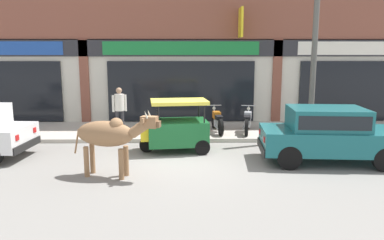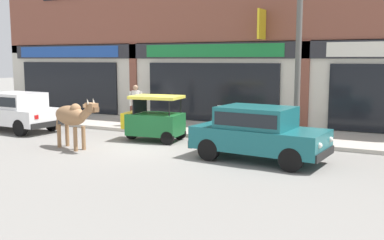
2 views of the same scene
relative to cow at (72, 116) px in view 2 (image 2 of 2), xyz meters
name	(u,v)px [view 2 (image 2 of 2)]	position (x,y,z in m)	size (l,w,h in m)	color
ground_plane	(138,147)	(1.58, 1.13, -1.01)	(90.00, 90.00, 0.00)	gray
sidewalk	(193,128)	(1.58, 4.93, -0.94)	(19.00, 3.20, 0.13)	#B7AFA3
shop_building	(214,7)	(1.59, 6.79, 3.82)	(23.00, 1.40, 10.05)	brown
cow	(72,116)	(0.00, 0.00, 0.00)	(2.11, 0.89, 1.61)	#936B47
car_0	(258,131)	(5.50, 1.08, -0.19)	(3.71, 1.89, 1.46)	black
car_1	(16,110)	(-4.28, 1.65, -0.19)	(3.69, 1.80, 1.46)	black
auto_rickshaw	(154,121)	(1.45, 2.29, -0.35)	(2.06, 1.36, 1.52)	black
motorcycle_0	(219,120)	(2.87, 4.45, -0.49)	(0.52, 1.81, 0.88)	black
motorcycle_1	(245,123)	(3.92, 4.36, -0.49)	(0.65, 1.79, 0.88)	black
pedestrian	(136,101)	(-0.47, 4.07, 0.10)	(0.46, 0.32, 1.60)	#2D2D33
utility_pole	(298,50)	(5.88, 3.63, 2.00)	(0.18, 0.18, 5.76)	#595651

